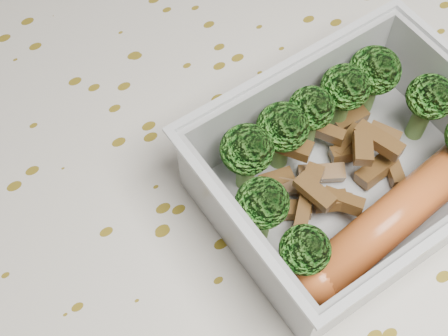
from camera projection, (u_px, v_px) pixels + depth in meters
dining_table at (235, 241)px, 0.47m from camera, size 1.40×0.90×0.75m
tablecloth at (236, 211)px, 0.43m from camera, size 1.46×0.96×0.19m
lunch_container at (351, 174)px, 0.38m from camera, size 0.18×0.14×0.06m
broccoli_florets at (337, 134)px, 0.37m from camera, size 0.16×0.11×0.05m
meat_pile at (334, 168)px, 0.38m from camera, size 0.10×0.07×0.03m
sausage at (397, 214)px, 0.36m from camera, size 0.15×0.04×0.03m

